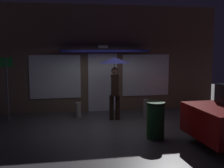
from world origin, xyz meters
name	(u,v)px	position (x,y,z in m)	size (l,w,h in m)	color
ground_plane	(114,126)	(0.00, 0.00, 0.00)	(18.00, 18.00, 0.00)	#423F44
building_facade	(102,59)	(0.00, 2.34, 1.98)	(9.01, 1.00, 4.00)	brown
person_with_umbrella	(115,72)	(0.18, 0.72, 1.61)	(1.02, 1.02, 2.10)	black
street_sign_post	(7,84)	(-3.30, 1.12, 1.26)	(0.40, 0.07, 2.21)	#595B60
sidewalk_bollard	(78,110)	(-1.00, 1.31, 0.26)	(0.21, 0.21, 0.52)	#9E998E
sidewalk_bollard_2	(146,108)	(1.33, 0.88, 0.32)	(0.21, 0.21, 0.63)	slate
trash_bin	(156,120)	(0.86, -1.49, 0.50)	(0.49, 0.49, 0.99)	#1E4C23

